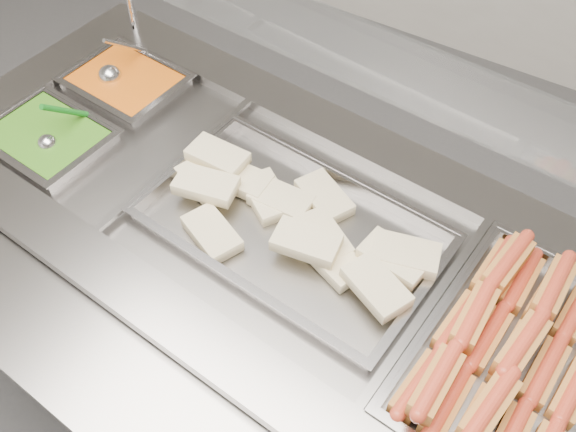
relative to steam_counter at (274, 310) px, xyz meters
The scene contains 11 objects.
steam_counter is the anchor object (origin of this frame).
tray_rail 0.66m from the steam_counter, 94.67° to the right, with size 1.84×0.52×0.05m.
sneeze_guard 0.86m from the steam_counter, 85.34° to the left, with size 1.69×0.43×0.45m.
pan_hotdogs 0.76m from the steam_counter, ahead, with size 0.39×0.59×0.10m.
pan_wraps 0.43m from the steam_counter, ahead, with size 0.72×0.46×0.07m.
pan_beans 0.79m from the steam_counter, 162.66° to the left, with size 0.32×0.27×0.10m.
pan_peas 0.79m from the steam_counter, behind, with size 0.32×0.27×0.10m.
hotdogs_in_buns 0.77m from the steam_counter, ahead, with size 0.35×0.54×0.12m.
tortilla_wraps 0.47m from the steam_counter, ahead, with size 0.71×0.39×0.07m.
ladle 0.85m from the steam_counter, 164.54° to the left, with size 0.07×0.19×0.16m.
serving_spoon 0.79m from the steam_counter, behind, with size 0.06×0.17×0.15m.
Camera 1 is at (0.65, -0.45, 2.11)m, focal length 40.00 mm.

